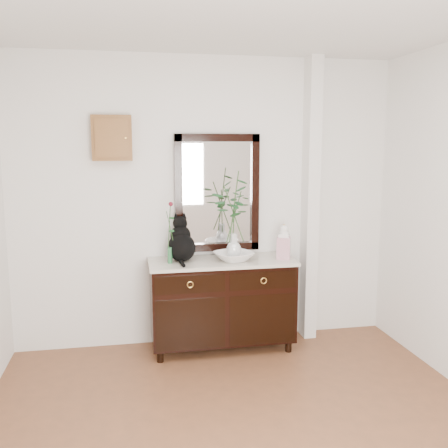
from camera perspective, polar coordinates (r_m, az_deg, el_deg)
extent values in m
cube|color=white|center=(4.70, -2.00, 2.44)|extent=(3.60, 0.04, 2.70)
cube|color=white|center=(4.88, 9.83, 2.56)|extent=(0.12, 0.20, 2.70)
cube|color=black|center=(4.67, -0.23, -8.80)|extent=(1.30, 0.50, 0.82)
cube|color=beige|center=(4.57, -0.24, -4.33)|extent=(1.33, 0.52, 0.03)
cube|color=black|center=(4.69, -0.77, 3.54)|extent=(0.80, 0.06, 1.10)
cube|color=white|center=(4.71, -0.81, 3.55)|extent=(0.66, 0.01, 0.96)
cube|color=brown|center=(4.58, -12.69, 9.56)|extent=(0.35, 0.10, 0.40)
imported|color=white|center=(4.53, 1.12, -3.72)|extent=(0.44, 0.44, 0.08)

